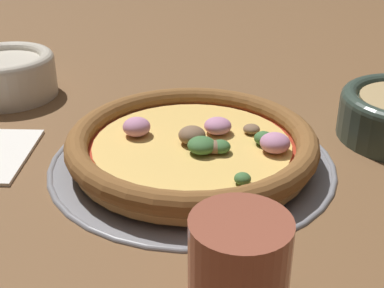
{
  "coord_description": "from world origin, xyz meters",
  "views": [
    {
      "loc": [
        -0.07,
        -0.51,
        0.29
      ],
      "look_at": [
        0.0,
        0.0,
        0.02
      ],
      "focal_mm": 50.0,
      "sensor_mm": 36.0,
      "label": 1
    }
  ],
  "objects_px": {
    "pizza": "(193,144)",
    "pizza_tray": "(192,161)",
    "drinking_cup": "(233,272)",
    "bowl_far": "(6,73)"
  },
  "relations": [
    {
      "from": "pizza",
      "to": "bowl_far",
      "type": "xyz_separation_m",
      "value": [
        -0.23,
        0.23,
        0.01
      ]
    },
    {
      "from": "pizza_tray",
      "to": "bowl_far",
      "type": "bearing_deg",
      "value": 134.66
    },
    {
      "from": "pizza",
      "to": "drinking_cup",
      "type": "height_order",
      "value": "drinking_cup"
    },
    {
      "from": "pizza_tray",
      "to": "drinking_cup",
      "type": "height_order",
      "value": "drinking_cup"
    },
    {
      "from": "bowl_far",
      "to": "drinking_cup",
      "type": "bearing_deg",
      "value": -63.95
    },
    {
      "from": "pizza",
      "to": "bowl_far",
      "type": "distance_m",
      "value": 0.33
    },
    {
      "from": "pizza",
      "to": "pizza_tray",
      "type": "bearing_deg",
      "value": 165.59
    },
    {
      "from": "bowl_far",
      "to": "drinking_cup",
      "type": "height_order",
      "value": "drinking_cup"
    },
    {
      "from": "pizza_tray",
      "to": "drinking_cup",
      "type": "distance_m",
      "value": 0.23
    },
    {
      "from": "pizza_tray",
      "to": "pizza",
      "type": "relative_size",
      "value": 1.15
    }
  ]
}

